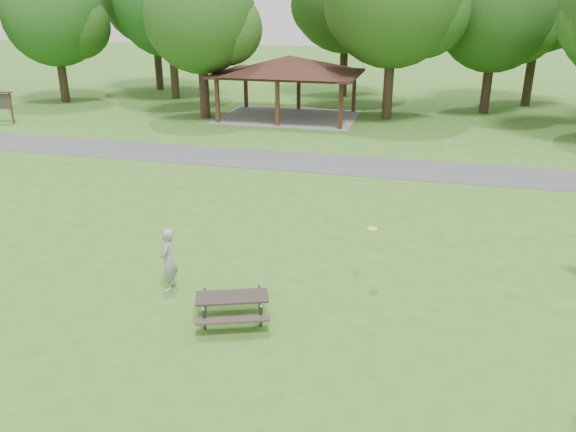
{
  "coord_description": "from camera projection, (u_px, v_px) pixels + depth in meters",
  "views": [
    {
      "loc": [
        4.57,
        -10.14,
        6.96
      ],
      "look_at": [
        1.0,
        4.0,
        1.3
      ],
      "focal_mm": 35.0,
      "sensor_mm": 36.0,
      "label": 1
    }
  ],
  "objects": [
    {
      "name": "frisbee_thrower",
      "position": [
        168.0,
        259.0,
        14.13
      ],
      "size": [
        0.48,
        0.66,
        1.65
      ],
      "primitive_type": "imported",
      "rotation": [
        0.0,
        0.0,
        -1.41
      ],
      "color": "#9A9A9C",
      "rests_on": "ground"
    },
    {
      "name": "tree_row_d",
      "position": [
        202.0,
        20.0,
        33.04
      ],
      "size": [
        6.93,
        6.6,
        9.27
      ],
      "color": "black",
      "rests_on": "ground"
    },
    {
      "name": "frisbee_in_flight",
      "position": [
        372.0,
        229.0,
        14.04
      ],
      "size": [
        0.31,
        0.31,
        0.02
      ],
      "color": "yellow",
      "rests_on": "ground"
    },
    {
      "name": "asphalt_path",
      "position": [
        321.0,
        163.0,
        25.38
      ],
      "size": [
        120.0,
        3.2,
        0.02
      ],
      "primitive_type": "cube",
      "color": "#454548",
      "rests_on": "ground"
    },
    {
      "name": "notice_board",
      "position": [
        1.0,
        101.0,
        33.09
      ],
      "size": [
        1.6,
        0.3,
        1.88
      ],
      "color": "#3D2316",
      "rests_on": "ground"
    },
    {
      "name": "ground",
      "position": [
        202.0,
        327.0,
        12.73
      ],
      "size": [
        160.0,
        160.0,
        0.0
      ],
      "primitive_type": "plane",
      "color": "#37671D",
      "rests_on": "ground"
    },
    {
      "name": "pavilion",
      "position": [
        289.0,
        67.0,
        34.23
      ],
      "size": [
        8.6,
        7.01,
        3.76
      ],
      "color": "#3A2315",
      "rests_on": "ground"
    },
    {
      "name": "tree_row_c",
      "position": [
        171.0,
        5.0,
        39.77
      ],
      "size": [
        8.19,
        7.8,
        10.67
      ],
      "color": "#322416",
      "rests_on": "ground"
    },
    {
      "name": "picnic_table_middle",
      "position": [
        232.0,
        302.0,
        12.73
      ],
      "size": [
        1.99,
        1.8,
        0.71
      ],
      "color": "black",
      "rests_on": "ground"
    },
    {
      "name": "tree_row_f",
      "position": [
        497.0,
        18.0,
        34.55
      ],
      "size": [
        7.35,
        7.0,
        9.55
      ],
      "color": "black",
      "rests_on": "ground"
    },
    {
      "name": "tree_row_b",
      "position": [
        56.0,
        19.0,
        38.52
      ],
      "size": [
        7.14,
        6.8,
        9.28
      ],
      "color": "black",
      "rests_on": "ground"
    },
    {
      "name": "tree_deep_b",
      "position": [
        347.0,
        0.0,
        40.52
      ],
      "size": [
        8.4,
        8.0,
        11.13
      ],
      "color": "black",
      "rests_on": "ground"
    },
    {
      "name": "tree_row_e",
      "position": [
        395.0,
        2.0,
        32.41
      ],
      "size": [
        8.4,
        8.0,
        11.02
      ],
      "color": "#2F1F15",
      "rests_on": "ground"
    }
  ]
}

